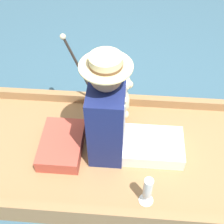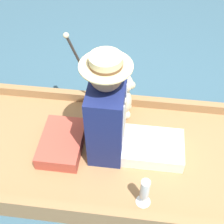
{
  "view_description": "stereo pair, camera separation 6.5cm",
  "coord_description": "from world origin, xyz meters",
  "px_view_note": "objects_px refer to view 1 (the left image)",
  "views": [
    {
      "loc": [
        1.39,
        -0.05,
        2.07
      ],
      "look_at": [
        -0.03,
        -0.17,
        0.53
      ],
      "focal_mm": 50.0,
      "sensor_mm": 36.0,
      "label": 1
    },
    {
      "loc": [
        1.38,
        0.01,
        2.07
      ],
      "look_at": [
        -0.03,
        -0.17,
        0.53
      ],
      "focal_mm": 50.0,
      "sensor_mm": 36.0,
      "label": 2
    }
  ],
  "objects_px": {
    "seated_person": "(116,119)",
    "wine_glass": "(148,189)",
    "teddy_bear": "(121,95)",
    "walking_cane": "(79,68)"
  },
  "relations": [
    {
      "from": "seated_person",
      "to": "wine_glass",
      "type": "height_order",
      "value": "seated_person"
    },
    {
      "from": "teddy_bear",
      "to": "walking_cane",
      "type": "distance_m",
      "value": 0.4
    },
    {
      "from": "wine_glass",
      "to": "seated_person",
      "type": "bearing_deg",
      "value": -150.91
    },
    {
      "from": "walking_cane",
      "to": "teddy_bear",
      "type": "bearing_deg",
      "value": 82.57
    },
    {
      "from": "teddy_bear",
      "to": "walking_cane",
      "type": "relative_size",
      "value": 0.59
    },
    {
      "from": "seated_person",
      "to": "teddy_bear",
      "type": "bearing_deg",
      "value": 175.11
    },
    {
      "from": "walking_cane",
      "to": "seated_person",
      "type": "bearing_deg",
      "value": 36.92
    },
    {
      "from": "seated_person",
      "to": "walking_cane",
      "type": "height_order",
      "value": "seated_person"
    },
    {
      "from": "seated_person",
      "to": "wine_glass",
      "type": "xyz_separation_m",
      "value": [
        0.42,
        0.23,
        -0.18
      ]
    },
    {
      "from": "wine_glass",
      "to": "teddy_bear",
      "type": "bearing_deg",
      "value": -164.37
    }
  ]
}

